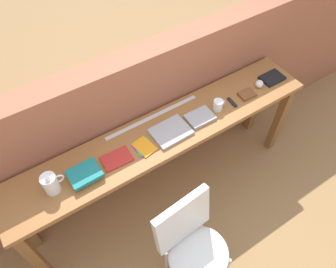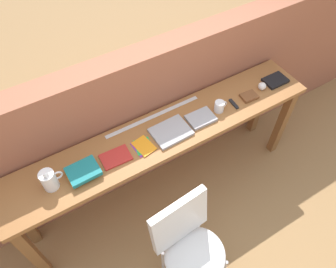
{
  "view_description": "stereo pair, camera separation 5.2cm",
  "coord_description": "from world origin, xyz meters",
  "px_view_note": "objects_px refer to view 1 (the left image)",
  "views": [
    {
      "loc": [
        -0.81,
        -1.0,
        2.77
      ],
      "look_at": [
        0.0,
        0.25,
        0.9
      ],
      "focal_mm": 35.0,
      "sensor_mm": 36.0,
      "label": 1
    },
    {
      "loc": [
        -0.77,
        -1.02,
        2.77
      ],
      "look_at": [
        0.0,
        0.25,
        0.9
      ],
      "focal_mm": 35.0,
      "sensor_mm": 36.0,
      "label": 2
    }
  ],
  "objects_px": {
    "mug": "(218,105)",
    "book_stack_leftmost": "(84,175)",
    "magazine_cycling": "(117,159)",
    "pamphlet_pile_colourful": "(143,147)",
    "chair_white_moulded": "(193,243)",
    "book_open_centre": "(171,132)",
    "sports_ball_small": "(259,84)",
    "book_repair_rightmost": "(272,78)",
    "pitcher_white": "(51,184)",
    "leather_journal_brown": "(247,94)",
    "multitool_folded": "(232,102)"
  },
  "relations": [
    {
      "from": "mug",
      "to": "book_stack_leftmost",
      "type": "bearing_deg",
      "value": -179.92
    },
    {
      "from": "book_stack_leftmost",
      "to": "magazine_cycling",
      "type": "bearing_deg",
      "value": 2.68
    },
    {
      "from": "magazine_cycling",
      "to": "pamphlet_pile_colourful",
      "type": "height_order",
      "value": "magazine_cycling"
    },
    {
      "from": "chair_white_moulded",
      "to": "book_open_centre",
      "type": "relative_size",
      "value": 3.19
    },
    {
      "from": "sports_ball_small",
      "to": "book_repair_rightmost",
      "type": "relative_size",
      "value": 0.34
    },
    {
      "from": "magazine_cycling",
      "to": "book_repair_rightmost",
      "type": "relative_size",
      "value": 1.06
    },
    {
      "from": "pitcher_white",
      "to": "book_repair_rightmost",
      "type": "bearing_deg",
      "value": 0.03
    },
    {
      "from": "leather_journal_brown",
      "to": "pamphlet_pile_colourful",
      "type": "bearing_deg",
      "value": -176.11
    },
    {
      "from": "magazine_cycling",
      "to": "book_open_centre",
      "type": "distance_m",
      "value": 0.45
    },
    {
      "from": "pitcher_white",
      "to": "pamphlet_pile_colourful",
      "type": "distance_m",
      "value": 0.66
    },
    {
      "from": "magazine_cycling",
      "to": "book_repair_rightmost",
      "type": "xyz_separation_m",
      "value": [
        1.49,
        0.01,
        0.01
      ]
    },
    {
      "from": "pamphlet_pile_colourful",
      "to": "book_open_centre",
      "type": "relative_size",
      "value": 0.64
    },
    {
      "from": "pamphlet_pile_colourful",
      "to": "mug",
      "type": "relative_size",
      "value": 1.62
    },
    {
      "from": "pitcher_white",
      "to": "book_open_centre",
      "type": "height_order",
      "value": "pitcher_white"
    },
    {
      "from": "pamphlet_pile_colourful",
      "to": "mug",
      "type": "bearing_deg",
      "value": 0.35
    },
    {
      "from": "book_stack_leftmost",
      "to": "sports_ball_small",
      "type": "height_order",
      "value": "sports_ball_small"
    },
    {
      "from": "book_stack_leftmost",
      "to": "book_repair_rightmost",
      "type": "xyz_separation_m",
      "value": [
        1.74,
        0.02,
        -0.02
      ]
    },
    {
      "from": "pitcher_white",
      "to": "sports_ball_small",
      "type": "relative_size",
      "value": 2.8
    },
    {
      "from": "book_stack_leftmost",
      "to": "multitool_folded",
      "type": "bearing_deg",
      "value": -0.42
    },
    {
      "from": "book_stack_leftmost",
      "to": "sports_ball_small",
      "type": "distance_m",
      "value": 1.57
    },
    {
      "from": "magazine_cycling",
      "to": "mug",
      "type": "distance_m",
      "value": 0.89
    },
    {
      "from": "chair_white_moulded",
      "to": "book_repair_rightmost",
      "type": "height_order",
      "value": "book_repair_rightmost"
    },
    {
      "from": "book_repair_rightmost",
      "to": "book_stack_leftmost",
      "type": "bearing_deg",
      "value": -178.81
    },
    {
      "from": "book_open_centre",
      "to": "pitcher_white",
      "type": "bearing_deg",
      "value": 177.4
    },
    {
      "from": "book_stack_leftmost",
      "to": "book_open_centre",
      "type": "relative_size",
      "value": 0.77
    },
    {
      "from": "magazine_cycling",
      "to": "mug",
      "type": "relative_size",
      "value": 1.88
    },
    {
      "from": "book_repair_rightmost",
      "to": "book_open_centre",
      "type": "bearing_deg",
      "value": -178.56
    },
    {
      "from": "pitcher_white",
      "to": "mug",
      "type": "bearing_deg",
      "value": -0.88
    },
    {
      "from": "pitcher_white",
      "to": "magazine_cycling",
      "type": "bearing_deg",
      "value": -1.36
    },
    {
      "from": "magazine_cycling",
      "to": "book_open_centre",
      "type": "relative_size",
      "value": 0.74
    },
    {
      "from": "book_stack_leftmost",
      "to": "multitool_folded",
      "type": "height_order",
      "value": "book_stack_leftmost"
    },
    {
      "from": "book_stack_leftmost",
      "to": "mug",
      "type": "height_order",
      "value": "mug"
    },
    {
      "from": "chair_white_moulded",
      "to": "sports_ball_small",
      "type": "height_order",
      "value": "sports_ball_small"
    },
    {
      "from": "book_open_centre",
      "to": "leather_journal_brown",
      "type": "bearing_deg",
      "value": -2.56
    },
    {
      "from": "leather_journal_brown",
      "to": "book_repair_rightmost",
      "type": "height_order",
      "value": "same"
    },
    {
      "from": "pamphlet_pile_colourful",
      "to": "multitool_folded",
      "type": "height_order",
      "value": "multitool_folded"
    },
    {
      "from": "chair_white_moulded",
      "to": "pamphlet_pile_colourful",
      "type": "distance_m",
      "value": 0.75
    },
    {
      "from": "book_stack_leftmost",
      "to": "multitool_folded",
      "type": "distance_m",
      "value": 1.27
    },
    {
      "from": "chair_white_moulded",
      "to": "book_repair_rightmost",
      "type": "relative_size",
      "value": 4.56
    },
    {
      "from": "book_stack_leftmost",
      "to": "magazine_cycling",
      "type": "xyz_separation_m",
      "value": [
        0.24,
        0.01,
        -0.02
      ]
    },
    {
      "from": "book_stack_leftmost",
      "to": "book_open_centre",
      "type": "height_order",
      "value": "book_stack_leftmost"
    },
    {
      "from": "chair_white_moulded",
      "to": "magazine_cycling",
      "type": "distance_m",
      "value": 0.79
    },
    {
      "from": "pitcher_white",
      "to": "pamphlet_pile_colourful",
      "type": "relative_size",
      "value": 1.03
    },
    {
      "from": "pitcher_white",
      "to": "book_repair_rightmost",
      "type": "height_order",
      "value": "pitcher_white"
    },
    {
      "from": "sports_ball_small",
      "to": "book_stack_leftmost",
      "type": "bearing_deg",
      "value": -179.55
    },
    {
      "from": "magazine_cycling",
      "to": "pamphlet_pile_colourful",
      "type": "xyz_separation_m",
      "value": [
        0.21,
        -0.01,
        -0.0
      ]
    },
    {
      "from": "multitool_folded",
      "to": "book_repair_rightmost",
      "type": "height_order",
      "value": "book_repair_rightmost"
    },
    {
      "from": "leather_journal_brown",
      "to": "sports_ball_small",
      "type": "distance_m",
      "value": 0.15
    },
    {
      "from": "chair_white_moulded",
      "to": "sports_ball_small",
      "type": "bearing_deg",
      "value": 30.72
    },
    {
      "from": "book_stack_leftmost",
      "to": "book_open_centre",
      "type": "bearing_deg",
      "value": 0.37
    }
  ]
}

